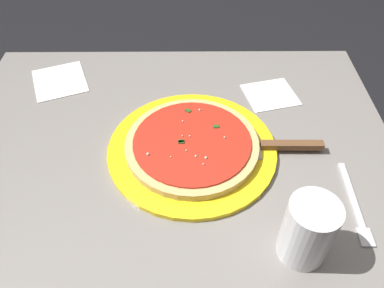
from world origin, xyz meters
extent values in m
cube|color=black|center=(-0.41, 0.30, 0.37)|extent=(0.06, 0.06, 0.74)
cube|color=black|center=(0.41, 0.30, 0.37)|extent=(0.06, 0.06, 0.74)
cube|color=gray|center=(0.00, 0.00, 0.76)|extent=(0.95, 0.73, 0.03)
cylinder|color=yellow|center=(0.04, -0.01, 0.78)|extent=(0.35, 0.35, 0.01)
cylinder|color=#DBB26B|center=(0.04, -0.01, 0.79)|extent=(0.28, 0.28, 0.02)
cylinder|color=red|center=(0.04, -0.01, 0.80)|extent=(0.24, 0.24, 0.00)
sphere|color=#EFEACC|center=(0.07, -0.06, 0.80)|extent=(0.01, 0.01, 0.01)
sphere|color=#EFEACC|center=(0.11, -0.01, 0.80)|extent=(0.00, 0.00, 0.00)
sphere|color=#EFEACC|center=(0.00, -0.06, 0.80)|extent=(0.00, 0.00, 0.00)
sphere|color=#EFEACC|center=(0.04, 0.00, 0.80)|extent=(0.00, 0.00, 0.00)
sphere|color=#EFEACC|center=(0.06, 0.08, 0.80)|extent=(0.00, 0.00, 0.00)
sphere|color=#EFEACC|center=(-0.05, -0.05, 0.80)|extent=(0.01, 0.01, 0.01)
sphere|color=#EFEACC|center=(0.06, -0.08, 0.80)|extent=(0.00, 0.00, 0.00)
sphere|color=#EFEACC|center=(0.02, 0.04, 0.80)|extent=(0.00, 0.00, 0.00)
sphere|color=#EFEACC|center=(0.02, 0.00, 0.80)|extent=(0.00, 0.00, 0.00)
sphere|color=#EFEACC|center=(0.03, -0.04, 0.80)|extent=(0.00, 0.00, 0.00)
sphere|color=#EFEACC|center=(0.05, -0.06, 0.80)|extent=(0.00, 0.00, 0.00)
cube|color=#23561E|center=(0.02, -0.01, 0.80)|extent=(0.01, 0.01, 0.00)
cube|color=#23561E|center=(0.02, -0.02, 0.80)|extent=(0.01, 0.01, 0.00)
cube|color=#23561E|center=(0.09, 0.03, 0.80)|extent=(0.01, 0.01, 0.00)
cube|color=#23561E|center=(0.03, 0.08, 0.80)|extent=(0.01, 0.01, 0.00)
cube|color=silver|center=(0.14, -0.01, 0.78)|extent=(0.09, 0.07, 0.00)
cube|color=brown|center=(0.25, -0.01, 0.79)|extent=(0.13, 0.02, 0.01)
cylinder|color=silver|center=(0.22, -0.24, 0.83)|extent=(0.08, 0.08, 0.12)
cube|color=white|center=(0.23, 0.17, 0.77)|extent=(0.14, 0.13, 0.00)
cube|color=white|center=(-0.29, 0.23, 0.77)|extent=(0.17, 0.17, 0.00)
cube|color=silver|center=(0.34, -0.13, 0.77)|extent=(0.02, 0.15, 0.00)
cube|color=silver|center=(0.34, -0.22, 0.77)|extent=(0.02, 0.04, 0.00)
camera|label=1|loc=(0.04, -0.56, 1.35)|focal=35.61mm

